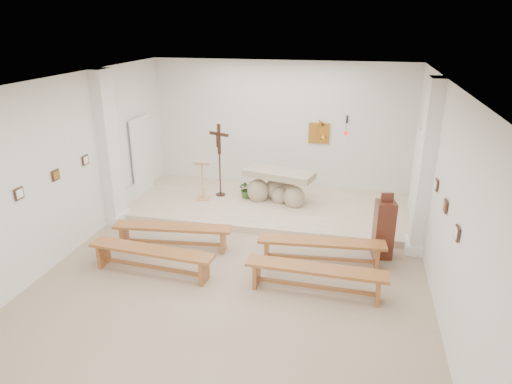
% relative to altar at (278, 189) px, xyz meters
% --- Properties ---
extents(ground, '(7.00, 10.00, 0.00)m').
position_rel_altar_xyz_m(ground, '(-0.20, -3.66, -0.49)').
color(ground, tan).
rests_on(ground, ground).
extents(wall_left, '(0.02, 10.00, 3.50)m').
position_rel_altar_xyz_m(wall_left, '(-3.69, -3.66, 1.26)').
color(wall_left, silver).
rests_on(wall_left, ground).
extents(wall_right, '(0.02, 10.00, 3.50)m').
position_rel_altar_xyz_m(wall_right, '(3.29, -3.66, 1.26)').
color(wall_right, silver).
rests_on(wall_right, ground).
extents(wall_back, '(7.00, 0.02, 3.50)m').
position_rel_altar_xyz_m(wall_back, '(-0.20, 1.33, 1.26)').
color(wall_back, silver).
rests_on(wall_back, ground).
extents(ceiling, '(7.00, 10.00, 0.02)m').
position_rel_altar_xyz_m(ceiling, '(-0.20, -3.66, 3.00)').
color(ceiling, silver).
rests_on(ceiling, wall_back).
extents(sanctuary_platform, '(6.98, 3.00, 0.15)m').
position_rel_altar_xyz_m(sanctuary_platform, '(-0.20, -0.16, -0.42)').
color(sanctuary_platform, beige).
rests_on(sanctuary_platform, ground).
extents(pilaster_left, '(0.26, 0.55, 3.50)m').
position_rel_altar_xyz_m(pilaster_left, '(-3.57, -1.66, 1.26)').
color(pilaster_left, white).
rests_on(pilaster_left, ground).
extents(pilaster_right, '(0.26, 0.55, 3.50)m').
position_rel_altar_xyz_m(pilaster_right, '(3.17, -1.66, 1.26)').
color(pilaster_right, white).
rests_on(pilaster_right, ground).
extents(gold_wall_relief, '(0.55, 0.04, 0.55)m').
position_rel_altar_xyz_m(gold_wall_relief, '(0.85, 1.30, 1.16)').
color(gold_wall_relief, '#C2852D').
rests_on(gold_wall_relief, wall_back).
extents(sanctuary_lamp, '(0.11, 0.36, 0.44)m').
position_rel_altar_xyz_m(sanctuary_lamp, '(1.55, 1.04, 1.32)').
color(sanctuary_lamp, black).
rests_on(sanctuary_lamp, wall_back).
extents(station_frame_left_front, '(0.03, 0.20, 0.20)m').
position_rel_altar_xyz_m(station_frame_left_front, '(-3.67, -4.46, 1.23)').
color(station_frame_left_front, '#3E251B').
rests_on(station_frame_left_front, wall_left).
extents(station_frame_left_mid, '(0.03, 0.20, 0.20)m').
position_rel_altar_xyz_m(station_frame_left_mid, '(-3.67, -3.46, 1.23)').
color(station_frame_left_mid, '#3E251B').
rests_on(station_frame_left_mid, wall_left).
extents(station_frame_left_rear, '(0.03, 0.20, 0.20)m').
position_rel_altar_xyz_m(station_frame_left_rear, '(-3.67, -2.46, 1.23)').
color(station_frame_left_rear, '#3E251B').
rests_on(station_frame_left_rear, wall_left).
extents(station_frame_right_front, '(0.03, 0.20, 0.20)m').
position_rel_altar_xyz_m(station_frame_right_front, '(3.27, -4.46, 1.23)').
color(station_frame_right_front, '#3E251B').
rests_on(station_frame_right_front, wall_right).
extents(station_frame_right_mid, '(0.03, 0.20, 0.20)m').
position_rel_altar_xyz_m(station_frame_right_mid, '(3.27, -3.46, 1.23)').
color(station_frame_right_mid, '#3E251B').
rests_on(station_frame_right_mid, wall_right).
extents(station_frame_right_rear, '(0.03, 0.20, 0.20)m').
position_rel_altar_xyz_m(station_frame_right_rear, '(3.27, -2.46, 1.23)').
color(station_frame_right_rear, '#3E251B').
rests_on(station_frame_right_rear, wall_right).
extents(radiator_left, '(0.10, 0.85, 0.52)m').
position_rel_altar_xyz_m(radiator_left, '(-3.63, -0.96, -0.22)').
color(radiator_left, silver).
rests_on(radiator_left, ground).
extents(radiator_right, '(0.10, 0.85, 0.52)m').
position_rel_altar_xyz_m(radiator_right, '(3.23, -0.96, -0.22)').
color(radiator_right, silver).
rests_on(radiator_right, ground).
extents(altar, '(1.83, 1.06, 0.89)m').
position_rel_altar_xyz_m(altar, '(0.00, 0.00, 0.00)').
color(altar, tan).
rests_on(altar, sanctuary_platform).
extents(lectern, '(0.42, 0.37, 1.05)m').
position_rel_altar_xyz_m(lectern, '(-1.90, -0.28, 0.18)').
color(lectern, tan).
rests_on(lectern, sanctuary_platform).
extents(crucifix_stand, '(0.55, 0.26, 1.89)m').
position_rel_altar_xyz_m(crucifix_stand, '(-1.54, 0.09, 0.75)').
color(crucifix_stand, '#321B10').
rests_on(crucifix_stand, sanctuary_platform).
extents(potted_plant, '(0.57, 0.55, 0.48)m').
position_rel_altar_xyz_m(potted_plant, '(-0.82, 0.07, -0.10)').
color(potted_plant, '#315321').
rests_on(potted_plant, sanctuary_platform).
extents(donation_pedestal, '(0.42, 0.42, 1.37)m').
position_rel_altar_xyz_m(donation_pedestal, '(2.49, -2.11, 0.11)').
color(donation_pedestal, '#502517').
rests_on(donation_pedestal, ground).
extents(bench_left_front, '(2.46, 0.65, 0.51)m').
position_rel_altar_xyz_m(bench_left_front, '(-1.72, -2.70, -0.11)').
color(bench_left_front, '#95522B').
rests_on(bench_left_front, ground).
extents(bench_right_front, '(2.46, 0.60, 0.51)m').
position_rel_altar_xyz_m(bench_right_front, '(1.32, -2.70, -0.11)').
color(bench_right_front, '#95522B').
rests_on(bench_right_front, ground).
extents(bench_left_second, '(2.45, 0.58, 0.51)m').
position_rel_altar_xyz_m(bench_left_second, '(-1.72, -3.72, -0.11)').
color(bench_left_second, '#95522B').
rests_on(bench_left_second, ground).
extents(bench_right_second, '(2.44, 0.46, 0.51)m').
position_rel_altar_xyz_m(bench_right_second, '(1.32, -3.72, -0.11)').
color(bench_right_second, '#95522B').
rests_on(bench_right_second, ground).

